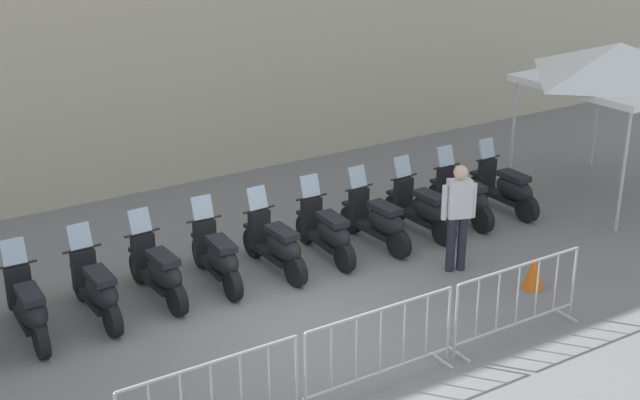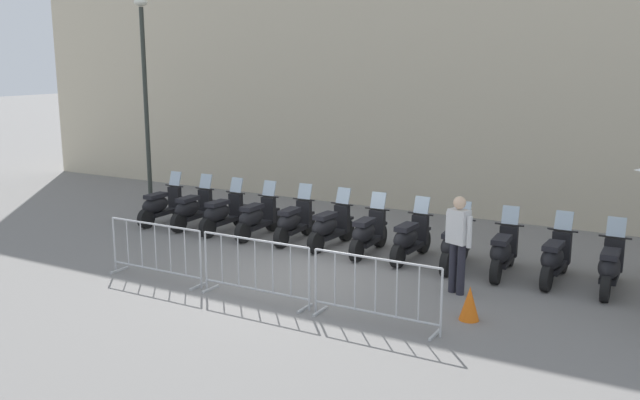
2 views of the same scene
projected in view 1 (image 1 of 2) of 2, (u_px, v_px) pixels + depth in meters
ground_plane at (311, 329)px, 12.18m from camera, size 120.00×120.00×0.00m
motorcycle_2 at (29, 308)px, 11.79m from camera, size 0.57×1.73×1.24m
motorcycle_3 at (97, 290)px, 12.29m from camera, size 0.56×1.72×1.24m
motorcycle_4 at (159, 272)px, 12.82m from camera, size 0.56×1.72×1.24m
motorcycle_5 at (218, 257)px, 13.27m from camera, size 0.61×1.72×1.24m
motorcycle_6 at (277, 246)px, 13.66m from camera, size 0.56×1.72×1.24m
motorcycle_7 at (327, 232)px, 14.14m from camera, size 0.58×1.72×1.24m
motorcycle_8 at (378, 221)px, 14.57m from camera, size 0.56×1.72×1.24m
motorcycle_9 at (423, 209)px, 15.05m from camera, size 0.56×1.72×1.24m
motorcycle_10 at (463, 198)px, 15.54m from camera, size 0.58×1.73×1.24m
motorcycle_11 at (506, 188)px, 15.96m from camera, size 0.56×1.72×1.24m
barrier_segment_1 at (381, 348)px, 10.73m from camera, size 2.15×0.57×1.07m
barrier_segment_2 at (517, 301)px, 11.83m from camera, size 2.15×0.57×1.07m
officer_near_row_end at (458, 212)px, 13.55m from camera, size 0.51×0.35×1.73m
canopy_tent at (618, 64)px, 16.03m from camera, size 2.75×2.75×2.91m
traffic_cone at (534, 272)px, 13.22m from camera, size 0.32×0.32×0.55m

